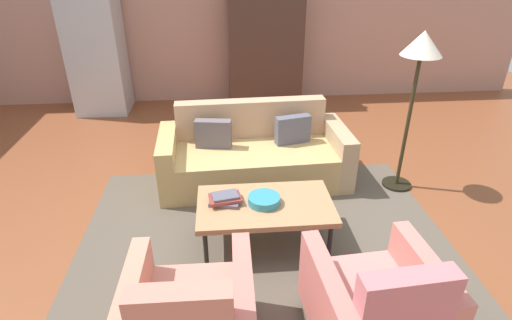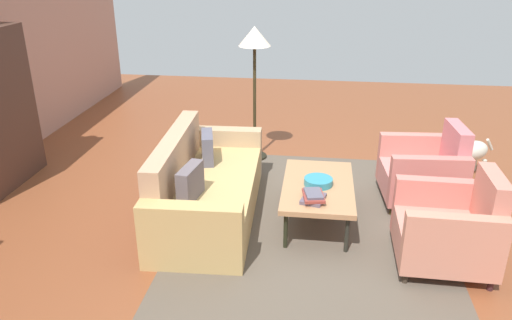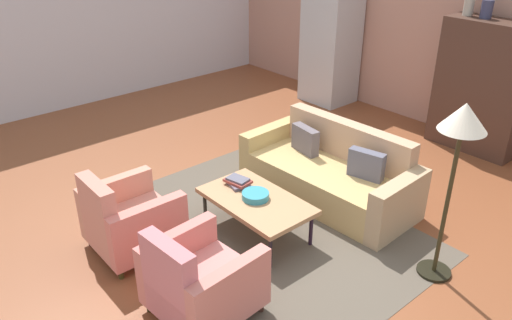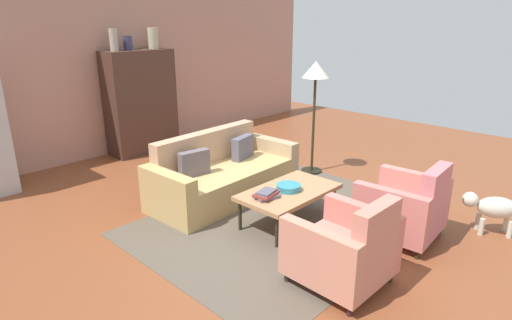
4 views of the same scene
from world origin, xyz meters
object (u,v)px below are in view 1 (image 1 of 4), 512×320
at_px(couch, 254,155).
at_px(floor_lamp, 420,59).
at_px(refrigerator, 97,54).
at_px(coffee_table, 265,207).
at_px(armchair_right, 377,309).
at_px(book_stack, 225,199).
at_px(fruit_bowl, 264,200).
at_px(cabinet, 265,51).

xyz_separation_m(couch, floor_lamp, (1.61, -0.33, 1.16)).
distance_m(refrigerator, floor_lamp, 4.80).
xyz_separation_m(coffee_table, refrigerator, (-2.27, 3.63, 0.54)).
xyz_separation_m(refrigerator, floor_lamp, (3.88, -2.78, 0.52)).
relative_size(couch, armchair_right, 2.43).
bearing_deg(floor_lamp, refrigerator, 144.34).
distance_m(couch, refrigerator, 3.40).
height_order(armchair_right, book_stack, armchair_right).
distance_m(book_stack, refrigerator, 4.10).
xyz_separation_m(book_stack, floor_lamp, (1.96, 0.81, 0.99)).
relative_size(book_stack, refrigerator, 0.16).
bearing_deg(coffee_table, book_stack, 173.33).
distance_m(fruit_bowl, refrigerator, 4.31).
relative_size(couch, book_stack, 7.05).
bearing_deg(armchair_right, book_stack, 124.30).
xyz_separation_m(armchair_right, cabinet, (-0.20, 4.91, 0.56)).
height_order(cabinet, refrigerator, refrigerator).
bearing_deg(coffee_table, floor_lamp, 27.89).
bearing_deg(floor_lamp, couch, 168.28).
relative_size(coffee_table, cabinet, 0.67).
bearing_deg(couch, floor_lamp, 165.92).
height_order(refrigerator, floor_lamp, refrigerator).
bearing_deg(book_stack, refrigerator, 118.12).
bearing_deg(coffee_table, armchair_right, -62.59).
bearing_deg(couch, coffee_table, 87.81).
bearing_deg(couch, book_stack, 70.81).
distance_m(book_stack, cabinet, 3.80).
bearing_deg(book_stack, fruit_bowl, -6.86).
relative_size(coffee_table, armchair_right, 1.36).
height_order(couch, book_stack, couch).
height_order(couch, armchair_right, armchair_right).
distance_m(armchair_right, floor_lamp, 2.51).
distance_m(armchair_right, refrigerator, 5.63).
relative_size(coffee_table, book_stack, 3.96).
height_order(fruit_bowl, cabinet, cabinet).
xyz_separation_m(armchair_right, floor_lamp, (1.00, 2.02, 1.10)).
bearing_deg(floor_lamp, book_stack, -157.52).
distance_m(couch, book_stack, 1.21).
height_order(armchair_right, cabinet, cabinet).
xyz_separation_m(couch, refrigerator, (-2.27, 2.45, 0.64)).
relative_size(cabinet, floor_lamp, 1.05).
bearing_deg(armchair_right, fruit_bowl, 113.75).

